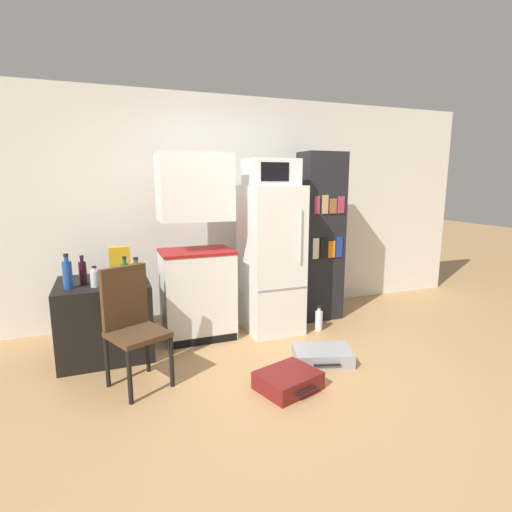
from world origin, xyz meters
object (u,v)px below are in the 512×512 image
Objects in this scene: bottle_blue_soda at (67,274)px; suitcase_large_flat at (288,380)px; cereal_box at (120,262)px; bottle_wine_dark at (83,272)px; bottle_clear_short at (95,278)px; bottle_olive_oil at (136,273)px; side_table at (105,318)px; bottle_green_tall at (125,275)px; refrigerator at (271,259)px; water_bottle_front at (319,320)px; microwave at (271,172)px; bookshelf at (320,237)px; suitcase_small_flat at (322,355)px; kitchen_hutch at (196,255)px; chair at (131,318)px; bowl at (106,282)px.

bottle_blue_soda is 2.08m from suitcase_large_flat.
bottle_wine_dark is at bearing -155.86° from cereal_box.
bottle_olive_oil reaches higher than bottle_clear_short.
side_table is 2.91× the size of bottle_green_tall.
bottle_wine_dark is at bearing 47.74° from bottle_blue_soda.
water_bottle_front is at bearing -28.31° from refrigerator.
microwave is 0.95× the size of suitcase_large_flat.
bookshelf is 2.51m from bottle_clear_short.
bottle_wine_dark reaches higher than side_table.
suitcase_small_flat is (0.50, 0.32, -0.01)m from suitcase_large_flat.
refrigerator is 1.46m from bottle_olive_oil.
cereal_box is at bearing -177.55° from bookshelf.
kitchen_hutch is at bearing 13.34° from bottle_blue_soda.
bottle_green_tall is at bearing 178.00° from suitcase_small_flat.
suitcase_large_flat is at bearing -33.47° from bottle_blue_soda.
bottle_wine_dark is 0.78m from chair.
cereal_box reaches higher than chair.
cereal_box is 1.07× the size of water_bottle_front.
refrigerator is 6.04× the size of bottle_wine_dark.
refrigerator is at bearing 7.62° from bottle_clear_short.
bottle_clear_short is 2.35m from water_bottle_front.
microwave is at bearing -2.07° from cereal_box.
bottle_green_tall is 1.12× the size of bottle_olive_oil.
bottle_blue_soda is at bearing 178.38° from suitcase_small_flat.
chair reaches higher than suitcase_small_flat.
suitcase_small_flat is (1.89, -0.72, -0.73)m from bottle_clear_short.
cereal_box is 0.50× the size of suitcase_small_flat.
bottle_green_tall reaches higher than chair.
bowl is (-0.26, 0.15, -0.09)m from bottle_olive_oil.
bottle_green_tall reaches higher than bottle_olive_oil.
side_table is 6.59× the size of bowl.
bottle_blue_soda is 0.32× the size of chair.
bookshelf reaches higher than refrigerator.
bottle_blue_soda is at bearing -173.81° from microwave.
microwave is at bearing 4.85° from bowl.
refrigerator is 0.81× the size of bookshelf.
suitcase_large_flat is (1.17, -1.34, -0.79)m from cereal_box.
bottle_blue_soda is (-0.22, 0.02, 0.05)m from bottle_clear_short.
microwave reaches higher than bottle_green_tall.
bottle_olive_oil is 1.62m from suitcase_large_flat.
kitchen_hutch reaches higher than bottle_olive_oil.
bottle_wine_dark reaches higher than bottle_olive_oil.
bottle_clear_short is (-0.06, -0.18, 0.44)m from side_table.
bottle_blue_soda is at bearing -166.50° from bowl.
bookshelf is 2.42m from chair.
water_bottle_front is at bearing -11.32° from chair.
kitchen_hutch is at bearing 30.89° from bottle_green_tall.
chair is 1.77× the size of suitcase_large_flat.
bottle_clear_short is (-0.98, -0.30, -0.09)m from kitchen_hutch.
bottle_green_tall is 0.45m from chair.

